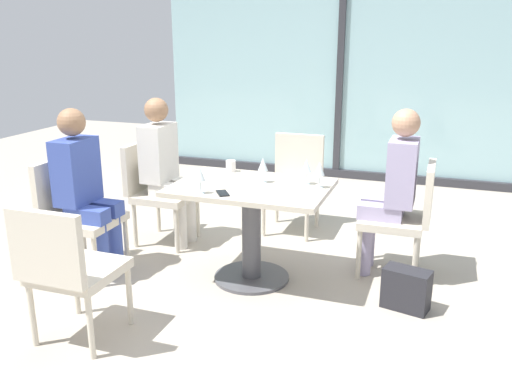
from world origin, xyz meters
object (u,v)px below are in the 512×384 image
object	(u,v)px
wine_glass_0	(263,165)
wine_glass_1	(306,166)
chair_side_end	(75,210)
handbag_0	(406,289)
chair_far_right	(406,212)
coffee_cup	(231,166)
person_far_right	(393,185)
cell_phone_on_table	(223,193)
person_side_end	(84,185)
person_far_left	(165,165)
chair_near_window	(295,177)
wine_glass_3	(200,175)
dining_table_main	(251,213)
chair_front_left	(67,266)
chair_far_left	(155,186)
wine_glass_2	(320,169)

from	to	relation	value
wine_glass_0	wine_glass_1	bearing A→B (deg)	11.23
chair_side_end	handbag_0	world-z (taller)	chair_side_end
wine_glass_0	chair_far_right	bearing A→B (deg)	20.27
wine_glass_1	coffee_cup	xyz separation A→B (m)	(-0.64, 0.16, -0.09)
person_far_right	handbag_0	bearing A→B (deg)	-71.45
cell_phone_on_table	handbag_0	world-z (taller)	cell_phone_on_table
person_side_end	person_far_left	size ratio (longest dim) A/B	1.00
chair_far_right	chair_near_window	bearing A→B (deg)	145.95
coffee_cup	cell_phone_on_table	bearing A→B (deg)	-73.28
wine_glass_3	coffee_cup	xyz separation A→B (m)	(-0.03, 0.62, -0.09)
chair_near_window	person_side_end	world-z (taller)	person_side_end
handbag_0	dining_table_main	bearing A→B (deg)	-170.53
chair_front_left	coffee_cup	world-z (taller)	chair_front_left
chair_side_end	chair_far_left	xyz separation A→B (m)	(0.25, 0.76, 0.00)
chair_far_right	handbag_0	xyz separation A→B (m)	(0.07, -0.54, -0.36)
person_far_left	wine_glass_0	size ratio (longest dim) A/B	6.81
person_side_end	coffee_cup	distance (m)	1.10
dining_table_main	wine_glass_0	size ratio (longest dim) A/B	5.95
chair_far_left	chair_front_left	size ratio (longest dim) A/B	1.00
chair_far_left	wine_glass_2	world-z (taller)	wine_glass_2
dining_table_main	chair_far_left	distance (m)	1.15
chair_near_window	wine_glass_3	bearing A→B (deg)	-99.62
chair_front_left	wine_glass_0	distance (m)	1.51
chair_far_left	person_far_right	xyz separation A→B (m)	(1.99, -0.00, 0.20)
chair_far_right	cell_phone_on_table	distance (m)	1.39
person_side_end	wine_glass_1	size ratio (longest dim) A/B	6.81
wine_glass_0	wine_glass_3	world-z (taller)	same
wine_glass_3	coffee_cup	distance (m)	0.63
dining_table_main	chair_far_right	world-z (taller)	chair_far_right
person_far_left	wine_glass_3	xyz separation A→B (m)	(0.69, -0.77, 0.16)
chair_front_left	wine_glass_0	size ratio (longest dim) A/B	4.70
wine_glass_3	wine_glass_2	bearing A→B (deg)	29.39
person_far_left	wine_glass_2	xyz separation A→B (m)	(1.41, -0.37, 0.16)
coffee_cup	cell_phone_on_table	world-z (taller)	coffee_cup
person_far_left	wine_glass_1	distance (m)	1.35
wine_glass_2	handbag_0	xyz separation A→B (m)	(0.65, -0.18, -0.72)
chair_near_window	wine_glass_1	size ratio (longest dim) A/B	4.70
chair_far_right	wine_glass_3	xyz separation A→B (m)	(-1.30, -0.77, 0.37)
chair_front_left	wine_glass_0	bearing A→B (deg)	59.09
chair_side_end	wine_glass_0	xyz separation A→B (m)	(1.36, 0.40, 0.37)
wine_glass_2	handbag_0	bearing A→B (deg)	-15.20
chair_near_window	person_far_right	bearing A→B (deg)	-37.03
wine_glass_3	cell_phone_on_table	size ratio (longest dim) A/B	1.28
chair_side_end	coffee_cup	bearing A→B (deg)	31.03
chair_far_right	dining_table_main	bearing A→B (deg)	-156.44
dining_table_main	chair_side_end	world-z (taller)	chair_side_end
chair_far_right	wine_glass_3	world-z (taller)	wine_glass_3
chair_far_left	handbag_0	xyz separation A→B (m)	(2.17, -0.54, -0.36)
wine_glass_3	person_side_end	bearing A→B (deg)	179.49
person_side_end	person_far_left	distance (m)	0.80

